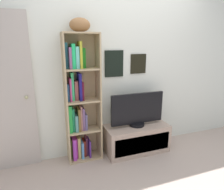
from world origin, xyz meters
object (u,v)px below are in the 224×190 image
object	(u,v)px
bookshelf	(79,103)
tv_stand	(136,138)
television	(137,110)
football	(80,25)

from	to	relation	value
bookshelf	tv_stand	size ratio (longest dim) A/B	1.83
tv_stand	bookshelf	bearing A→B (deg)	172.19
bookshelf	tv_stand	world-z (taller)	bookshelf
television	bookshelf	bearing A→B (deg)	172.27
tv_stand	football	bearing A→B (deg)	173.82
football	bookshelf	bearing A→B (deg)	148.02
football	tv_stand	xyz separation A→B (m)	(0.78, -0.08, -1.60)
bookshelf	football	bearing A→B (deg)	-31.98
football	tv_stand	bearing A→B (deg)	-6.18
bookshelf	football	distance (m)	1.00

